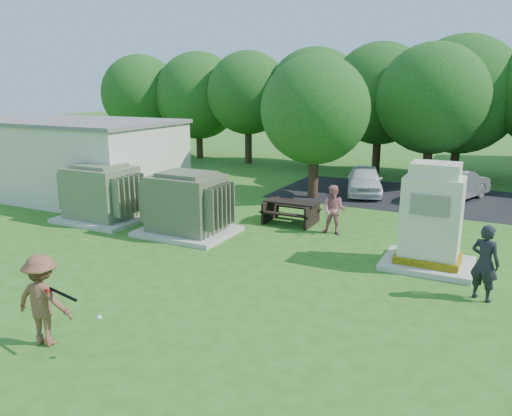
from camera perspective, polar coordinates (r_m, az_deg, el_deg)
The scene contains 14 objects.
ground at distance 11.80m, azimuth -8.93°, elevation -10.38°, with size 120.00×120.00×0.00m, color #2D6619.
service_building at distance 23.63m, azimuth -21.09°, elevation 5.20°, with size 10.00×5.00×3.20m, color beige.
service_building_roof at distance 23.46m, azimuth -21.45°, elevation 9.24°, with size 10.20×5.20×0.15m, color slate.
transformer_left at distance 18.83m, azimuth -17.24°, elevation 1.52°, with size 3.00×2.40×2.07m.
transformer_right at distance 16.51m, azimuth -7.92°, elevation 0.33°, with size 3.00×2.40×2.07m.
generator_cabinet at distance 14.11m, azimuth 19.37°, elevation -1.55°, with size 2.34×1.92×2.85m.
picnic_table at distance 17.78m, azimuth 4.01°, elevation -0.17°, with size 1.85×1.39×0.79m.
batter at distance 10.34m, azimuth -23.15°, elevation -9.65°, with size 1.15×0.66×1.78m, color brown.
person_by_generator at distance 12.51m, azimuth 24.69°, elevation -5.70°, with size 0.65×0.43×1.79m, color black.
person_at_picnic at distance 16.50m, azimuth 8.89°, elevation -0.24°, with size 0.80×0.62×1.65m, color #C76978.
car_white at distance 22.97m, azimuth 12.30°, elevation 3.15°, with size 1.50×3.73×1.27m, color white.
car_silver_a at distance 22.88m, azimuth 21.78°, elevation 2.51°, with size 1.42×4.07×1.34m, color #B2B1B6.
batting_equipment at distance 9.72m, azimuth -21.01°, elevation -9.49°, with size 1.39×0.22×0.37m.
tree_row at distance 27.57m, azimuth 17.47°, elevation 11.97°, with size 41.30×13.30×7.30m.
Camera 1 is at (6.39, -8.66, 4.84)m, focal length 35.00 mm.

